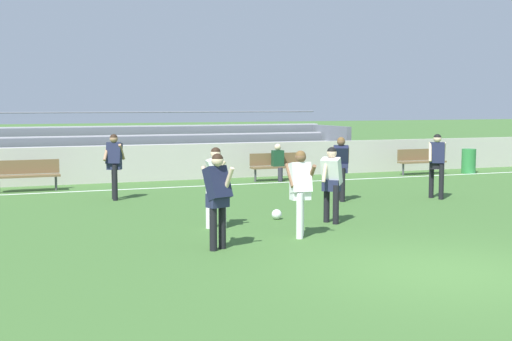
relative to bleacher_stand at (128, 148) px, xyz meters
The scene contains 17 objects.
ground_plane 16.66m from the bleacher_stand, 84.24° to the right, with size 160.00×160.00×0.00m, color #3D662D.
field_line_sideline 5.09m from the bleacher_stand, 70.52° to the right, with size 44.00×0.12×0.01m, color white.
sideline_wall 3.29m from the bleacher_stand, 59.33° to the right, with size 48.00×0.16×1.17m, color #BCB7AD.
bleacher_stand is the anchor object (origin of this frame).
bench_far_right 10.49m from the bleacher_stand, 23.44° to the right, with size 1.80×0.40×0.90m.
bench_near_bin 5.58m from the bleacher_stand, 131.44° to the right, with size 1.80×0.40×0.90m.
bench_centre_sideline 5.84m from the bleacher_stand, 45.70° to the right, with size 1.80×0.40×0.90m.
trash_bin 12.32m from the bleacher_stand, 21.03° to the right, with size 0.50×0.50×0.88m, color #2D7F3D.
spectator_seated 5.92m from the bleacher_stand, 46.49° to the right, with size 0.36×0.42×1.21m.
player_white_deep_cover 11.78m from the bleacher_stand, 92.24° to the right, with size 0.51×0.52×1.65m.
player_white_on_ball 12.22m from the bleacher_stand, 80.59° to the right, with size 0.62×0.53×1.61m.
player_white_trailing_run 13.26m from the bleacher_stand, 86.83° to the right, with size 0.48×0.54×1.64m.
player_dark_pressing_high 11.57m from the bleacher_stand, 56.76° to the right, with size 0.64×0.49×1.72m.
player_dark_overlapping 13.79m from the bleacher_stand, 94.43° to the right, with size 0.49×0.55×1.67m.
player_dark_dropping_back 7.02m from the bleacher_stand, 103.59° to the right, with size 0.64×0.48×1.72m.
player_dark_challenging 9.91m from the bleacher_stand, 67.72° to the right, with size 0.62×0.53×1.66m.
soccer_ball 11.28m from the bleacher_stand, 84.33° to the right, with size 0.22×0.22×0.22m, color white.
Camera 1 is at (-6.40, -8.52, 2.53)m, focal length 49.01 mm.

